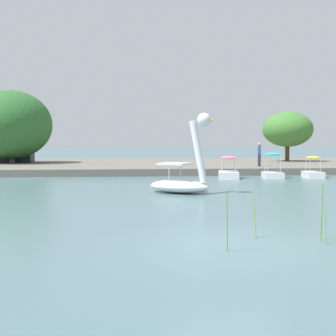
% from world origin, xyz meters
% --- Properties ---
extents(ground_plane, '(606.91, 606.91, 0.00)m').
position_xyz_m(ground_plane, '(0.00, 0.00, 0.00)').
color(ground_plane, slate).
extents(shore_bank_far, '(135.90, 22.38, 0.47)m').
position_xyz_m(shore_bank_far, '(0.00, 30.64, 0.24)').
color(shore_bank_far, '#6B665B').
rests_on(shore_bank_far, ground_plane).
extents(swan_boat, '(3.08, 2.70, 3.41)m').
position_xyz_m(swan_boat, '(0.30, 9.64, 0.69)').
color(swan_boat, white).
rests_on(swan_boat, ground_plane).
extents(pedal_boat_pink, '(1.60, 2.43, 1.38)m').
position_xyz_m(pedal_boat_pink, '(4.15, 17.32, 0.39)').
color(pedal_boat_pink, white).
rests_on(pedal_boat_pink, ground_plane).
extents(pedal_boat_cyan, '(1.34, 1.96, 1.58)m').
position_xyz_m(pedal_boat_cyan, '(6.97, 17.36, 0.48)').
color(pedal_boat_cyan, white).
rests_on(pedal_boat_cyan, ground_plane).
extents(pedal_boat_yellow, '(1.28, 2.09, 1.36)m').
position_xyz_m(pedal_boat_yellow, '(9.53, 17.29, 0.42)').
color(pedal_boat_yellow, white).
rests_on(pedal_boat_yellow, ground_plane).
extents(tree_sapling_by_fence, '(6.22, 6.30, 4.71)m').
position_xyz_m(tree_sapling_by_fence, '(13.25, 31.35, 3.51)').
color(tree_sapling_by_fence, '#423323').
rests_on(tree_sapling_by_fence, shore_bank_far).
extents(tree_willow_overhanging, '(6.89, 7.00, 6.25)m').
position_xyz_m(tree_willow_overhanging, '(-11.94, 29.76, 3.79)').
color(tree_willow_overhanging, brown).
rests_on(tree_willow_overhanging, shore_bank_far).
extents(person_on_path, '(0.28, 0.28, 1.74)m').
position_xyz_m(person_on_path, '(7.62, 22.16, 1.42)').
color(person_on_path, '#23283D').
rests_on(person_on_path, shore_bank_far).
extents(parked_van, '(4.75, 1.94, 1.75)m').
position_xyz_m(parked_van, '(-12.94, 31.52, 1.42)').
color(parked_van, '#1E232D').
rests_on(parked_van, shore_bank_far).
extents(reed_clump_foreground, '(3.18, 1.32, 1.38)m').
position_xyz_m(reed_clump_foreground, '(2.09, -0.14, 0.61)').
color(reed_clump_foreground, '#669942').
rests_on(reed_clump_foreground, ground_plane).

